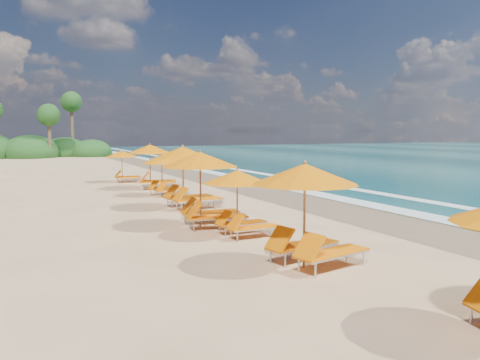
{
  "coord_description": "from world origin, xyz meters",
  "views": [
    {
      "loc": [
        -8.28,
        -17.33,
        3.16
      ],
      "look_at": [
        0.0,
        0.0,
        1.2
      ],
      "focal_mm": 36.14,
      "sensor_mm": 36.0,
      "label": 1
    }
  ],
  "objects": [
    {
      "name": "station_5",
      "position": [
        -1.48,
        5.43,
        1.14
      ],
      "size": [
        2.51,
        2.42,
        2.03
      ],
      "rotation": [
        0.0,
        0.0,
        0.25
      ],
      "color": "olive",
      "rests_on": "ground"
    },
    {
      "name": "station_6",
      "position": [
        -1.19,
        8.48,
        1.39
      ],
      "size": [
        3.13,
        3.04,
        2.49
      ],
      "rotation": [
        0.0,
        0.0,
        -0.29
      ],
      "color": "olive",
      "rests_on": "ground"
    },
    {
      "name": "ground",
      "position": [
        0.0,
        0.0,
        0.0
      ],
      "size": [
        160.0,
        160.0,
        0.0
      ],
      "primitive_type": "plane",
      "color": "tan",
      "rests_on": "ground"
    },
    {
      "name": "wet_sand",
      "position": [
        4.0,
        0.0,
        0.01
      ],
      "size": [
        4.0,
        160.0,
        0.01
      ],
      "primitive_type": "cube",
      "color": "#8D7454",
      "rests_on": "ground"
    },
    {
      "name": "station_7",
      "position": [
        -1.9,
        12.57,
        1.12
      ],
      "size": [
        2.37,
        2.25,
        2.0
      ],
      "rotation": [
        0.0,
        0.0,
        -0.16
      ],
      "color": "olive",
      "rests_on": "ground"
    },
    {
      "name": "surf_foam",
      "position": [
        6.7,
        0.0,
        0.03
      ],
      "size": [
        4.0,
        160.0,
        0.01
      ],
      "color": "white",
      "rests_on": "ground"
    },
    {
      "name": "station_2",
      "position": [
        -2.06,
        -4.46,
        1.15
      ],
      "size": [
        2.26,
        2.09,
        2.06
      ],
      "rotation": [
        0.0,
        0.0,
        0.03
      ],
      "color": "olive",
      "rests_on": "ground"
    },
    {
      "name": "station_4",
      "position": [
        -1.75,
        1.31,
        1.46
      ],
      "size": [
        2.92,
        2.72,
        2.6
      ],
      "rotation": [
        0.0,
        0.0,
        0.07
      ],
      "color": "olive",
      "rests_on": "ground"
    },
    {
      "name": "station_3",
      "position": [
        -2.48,
        -2.61,
        1.43
      ],
      "size": [
        3.02,
        2.87,
        2.55
      ],
      "rotation": [
        0.0,
        0.0,
        -0.16
      ],
      "color": "olive",
      "rests_on": "ground"
    },
    {
      "name": "station_1",
      "position": [
        -2.05,
        -8.07,
        1.4
      ],
      "size": [
        3.01,
        2.89,
        2.49
      ],
      "rotation": [
        0.0,
        0.0,
        0.2
      ],
      "color": "olive",
      "rests_on": "ground"
    }
  ]
}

